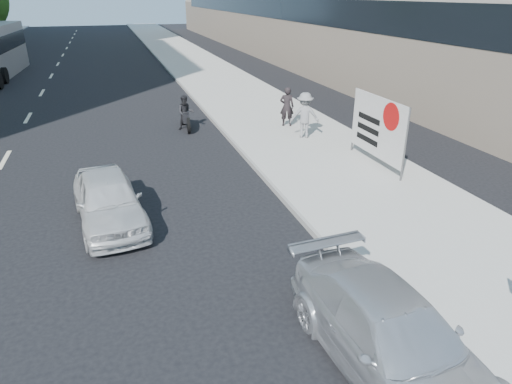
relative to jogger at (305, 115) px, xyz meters
name	(u,v)px	position (x,y,z in m)	size (l,w,h in m)	color
ground	(254,242)	(-4.19, -6.89, -1.01)	(160.00, 160.00, 0.00)	black
near_sidewalk	(220,82)	(-0.19, 13.11, -0.94)	(5.00, 120.00, 0.15)	#ACA9A1
jogger	(305,115)	(0.00, 0.00, 0.00)	(1.11, 0.64, 1.72)	gray
pedestrian_woman	(287,107)	(-0.04, 1.76, -0.05)	(0.59, 0.39, 1.62)	black
protest_banner	(377,127)	(0.97, -3.49, 0.39)	(0.08, 3.06, 2.20)	#4C4C4C
parked_sedan	(391,336)	(-3.39, -11.19, -0.39)	(1.74, 4.27, 1.24)	#B8BAC0
white_sedan_near	(108,200)	(-7.30, -4.89, -0.38)	(1.50, 3.73, 1.27)	silver
motorcycle	(186,114)	(-4.06, 3.02, -0.37)	(0.76, 2.05, 1.42)	black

